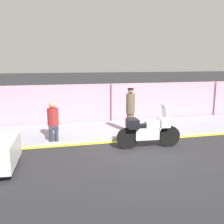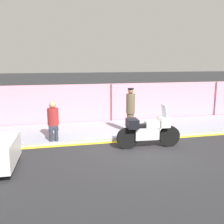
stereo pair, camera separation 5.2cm
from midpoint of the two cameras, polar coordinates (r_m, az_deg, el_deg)
The scene contains 7 objects.
ground_plane at distance 8.87m, azimuth 5.74°, elevation -8.01°, with size 120.00×120.00×0.00m, color #262628.
sidewalk at distance 11.08m, azimuth 1.68°, elevation -3.75°, with size 40.87×2.84×0.12m.
curb_paint_stripe at distance 9.70m, azimuth 3.98°, elevation -6.29°, with size 40.87×0.18×0.01m.
storefront_fence at distance 12.33m, azimuth -0.10°, elevation 1.88°, with size 38.82×0.17×1.85m.
motorcycle at distance 8.90m, azimuth 8.07°, elevation -4.00°, with size 2.20×0.58×1.47m.
officer_standing at distance 10.21m, azimuth 4.18°, elevation 0.49°, with size 0.34×0.34×1.74m.
person_seated_on_curb at distance 9.62m, azimuth -12.57°, elevation -1.34°, with size 0.40×0.70×1.35m.
Camera 2 is at (-2.74, -7.93, 2.88)m, focal length 42.00 mm.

